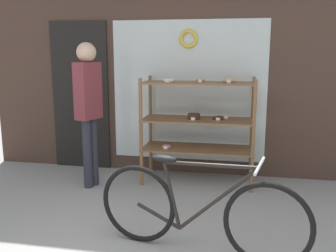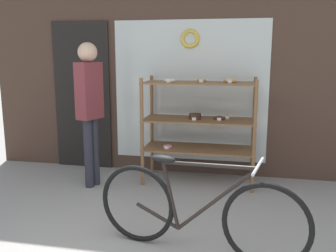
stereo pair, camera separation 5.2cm
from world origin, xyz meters
The scene contains 4 objects.
storefront_facade centered at (-0.03, 3.00, 1.90)m, with size 5.41×0.13×3.91m.
display_case centered at (0.38, 2.59, 0.85)m, with size 1.42×0.55×1.37m.
bicycle centered at (0.58, 0.81, 0.38)m, with size 1.81×0.52×0.84m.
pedestrian centered at (-0.92, 2.18, 1.07)m, with size 0.28×0.36×1.79m.
Camera 1 is at (0.89, -2.09, 1.67)m, focal length 40.00 mm.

